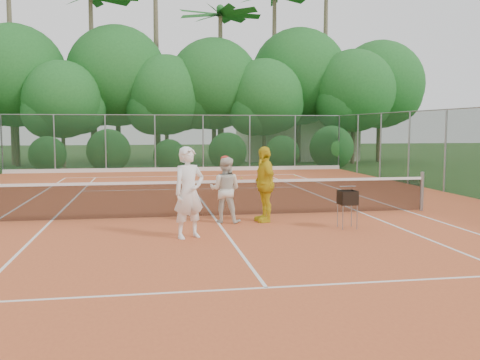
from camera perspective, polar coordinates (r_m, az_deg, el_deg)
name	(u,v)px	position (r m, az deg, el deg)	size (l,w,h in m)	color
ground	(213,217)	(14.18, -2.86, -3.99)	(120.00, 120.00, 0.00)	#214017
clay_court	(213,217)	(14.18, -2.86, -3.95)	(18.00, 36.00, 0.02)	#C2582C
club_building	(296,139)	(39.37, 5.94, 4.35)	(8.00, 5.00, 3.00)	beige
tennis_net	(213,197)	(14.10, -2.87, -1.86)	(11.97, 0.10, 1.10)	gray
player_white	(189,193)	(11.36, -5.47, -1.35)	(0.71, 0.47, 1.95)	white
player_center_grp	(225,190)	(13.20, -1.59, -1.02)	(0.96, 0.86, 1.66)	silver
player_yellow	(264,184)	(13.32, 2.62, -0.44)	(1.10, 0.46, 1.88)	yellow
ball_hopper	(348,198)	(12.68, 11.40, -1.94)	(0.39, 0.39, 0.89)	gray
stray_ball_a	(184,176)	(25.39, -6.03, 0.38)	(0.07, 0.07, 0.07)	#DEEF37
stray_ball_b	(241,178)	(24.52, 0.16, 0.22)	(0.07, 0.07, 0.07)	#B0D130
stray_ball_c	(295,176)	(25.77, 5.91, 0.46)	(0.07, 0.07, 0.07)	#C3DA32
court_markings	(213,216)	(14.18, -2.86, -3.90)	(11.03, 23.83, 0.01)	white
fence_back	(179,143)	(28.94, -6.50, 3.93)	(18.07, 0.07, 3.00)	#19381E
tropical_treeline	(197,84)	(34.35, -4.66, 10.21)	(32.10, 8.49, 15.03)	brown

